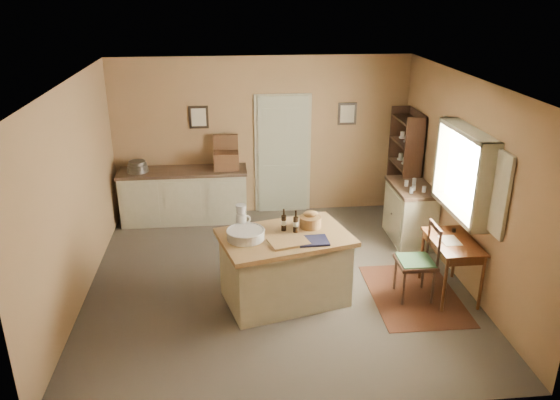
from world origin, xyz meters
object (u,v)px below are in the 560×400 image
at_px(work_island, 284,266).
at_px(sideboard, 185,194).
at_px(writing_desk, 453,247).
at_px(right_cabinet, 410,212).
at_px(shelving_unit, 407,167).
at_px(desk_chair, 416,262).

relative_size(work_island, sideboard, 0.84).
xyz_separation_m(writing_desk, right_cabinet, (-0.00, 1.64, -0.21)).
bearing_deg(shelving_unit, right_cabinet, -101.18).
relative_size(work_island, shelving_unit, 0.94).
relative_size(sideboard, shelving_unit, 1.12).
relative_size(sideboard, writing_desk, 2.36).
distance_m(sideboard, desk_chair, 4.13).
height_order(sideboard, desk_chair, sideboard).
relative_size(sideboard, right_cabinet, 2.05).
bearing_deg(shelving_unit, desk_chair, -104.59).
bearing_deg(right_cabinet, shelving_unit, 78.82).
bearing_deg(writing_desk, desk_chair, -176.34).
height_order(writing_desk, desk_chair, desk_chair).
height_order(work_island, sideboard, work_island).
relative_size(desk_chair, right_cabinet, 0.96).
xyz_separation_m(right_cabinet, shelving_unit, (0.15, 0.76, 0.48)).
xyz_separation_m(work_island, sideboard, (-1.40, 2.68, -0.00)).
height_order(writing_desk, right_cabinet, right_cabinet).
bearing_deg(sideboard, right_cabinet, -17.47).
bearing_deg(right_cabinet, writing_desk, -89.99).
xyz_separation_m(work_island, shelving_unit, (2.29, 2.33, 0.46)).
bearing_deg(desk_chair, right_cabinet, 74.96).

